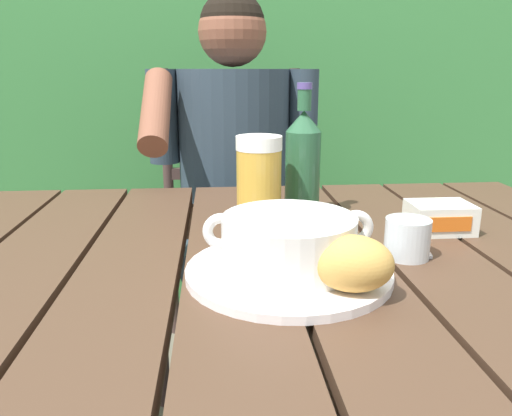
{
  "coord_description": "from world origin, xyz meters",
  "views": [
    {
      "loc": [
        -0.02,
        -0.74,
        1.0
      ],
      "look_at": [
        0.04,
        -0.01,
        0.79
      ],
      "focal_mm": 35.05,
      "sensor_mm": 36.0,
      "label": 1
    }
  ],
  "objects_px": {
    "beer_bottle": "(303,162)",
    "table_knife": "(369,252)",
    "bread_roll": "(352,263)",
    "water_glass_small": "(407,238)",
    "soup_bowl": "(289,241)",
    "serving_plate": "(288,271)",
    "beer_glass": "(259,182)",
    "butter_tub": "(440,217)",
    "chair_near_diner": "(233,227)",
    "person_eating": "(234,172)"
  },
  "relations": [
    {
      "from": "serving_plate",
      "to": "table_knife",
      "type": "relative_size",
      "value": 1.86
    },
    {
      "from": "beer_glass",
      "to": "water_glass_small",
      "type": "distance_m",
      "value": 0.27
    },
    {
      "from": "serving_plate",
      "to": "person_eating",
      "type": "bearing_deg",
      "value": 93.37
    },
    {
      "from": "table_knife",
      "to": "butter_tub",
      "type": "bearing_deg",
      "value": 32.74
    },
    {
      "from": "water_glass_small",
      "to": "table_knife",
      "type": "relative_size",
      "value": 0.44
    },
    {
      "from": "chair_near_diner",
      "to": "beer_bottle",
      "type": "bearing_deg",
      "value": -80.98
    },
    {
      "from": "bread_roll",
      "to": "soup_bowl",
      "type": "bearing_deg",
      "value": 130.6
    },
    {
      "from": "beer_glass",
      "to": "butter_tub",
      "type": "height_order",
      "value": "beer_glass"
    },
    {
      "from": "beer_bottle",
      "to": "water_glass_small",
      "type": "distance_m",
      "value": 0.27
    },
    {
      "from": "butter_tub",
      "to": "chair_near_diner",
      "type": "bearing_deg",
      "value": 112.37
    },
    {
      "from": "bread_roll",
      "to": "table_knife",
      "type": "xyz_separation_m",
      "value": [
        0.07,
        0.15,
        -0.04
      ]
    },
    {
      "from": "beer_bottle",
      "to": "table_knife",
      "type": "xyz_separation_m",
      "value": [
        0.07,
        -0.22,
        -0.1
      ]
    },
    {
      "from": "beer_bottle",
      "to": "soup_bowl",
      "type": "bearing_deg",
      "value": -103.24
    },
    {
      "from": "serving_plate",
      "to": "water_glass_small",
      "type": "xyz_separation_m",
      "value": [
        0.19,
        0.05,
        0.02
      ]
    },
    {
      "from": "bread_roll",
      "to": "butter_tub",
      "type": "xyz_separation_m",
      "value": [
        0.22,
        0.25,
        -0.02
      ]
    },
    {
      "from": "serving_plate",
      "to": "beer_glass",
      "type": "xyz_separation_m",
      "value": [
        -0.02,
        0.22,
        0.08
      ]
    },
    {
      "from": "soup_bowl",
      "to": "water_glass_small",
      "type": "xyz_separation_m",
      "value": [
        0.19,
        0.05,
        -0.02
      ]
    },
    {
      "from": "beer_bottle",
      "to": "water_glass_small",
      "type": "bearing_deg",
      "value": -62.52
    },
    {
      "from": "person_eating",
      "to": "bread_roll",
      "type": "relative_size",
      "value": 10.14
    },
    {
      "from": "serving_plate",
      "to": "bread_roll",
      "type": "relative_size",
      "value": 2.4
    },
    {
      "from": "bread_roll",
      "to": "beer_glass",
      "type": "distance_m",
      "value": 0.32
    },
    {
      "from": "soup_bowl",
      "to": "table_knife",
      "type": "height_order",
      "value": "soup_bowl"
    },
    {
      "from": "butter_tub",
      "to": "beer_glass",
      "type": "bearing_deg",
      "value": 170.51
    },
    {
      "from": "serving_plate",
      "to": "butter_tub",
      "type": "height_order",
      "value": "butter_tub"
    },
    {
      "from": "bread_roll",
      "to": "water_glass_small",
      "type": "height_order",
      "value": "bread_roll"
    },
    {
      "from": "bread_roll",
      "to": "beer_bottle",
      "type": "relative_size",
      "value": 0.47
    },
    {
      "from": "serving_plate",
      "to": "soup_bowl",
      "type": "height_order",
      "value": "soup_bowl"
    },
    {
      "from": "chair_near_diner",
      "to": "bread_roll",
      "type": "xyz_separation_m",
      "value": [
        0.11,
        -1.06,
        0.29
      ]
    },
    {
      "from": "person_eating",
      "to": "beer_glass",
      "type": "height_order",
      "value": "person_eating"
    },
    {
      "from": "chair_near_diner",
      "to": "serving_plate",
      "type": "height_order",
      "value": "chair_near_diner"
    },
    {
      "from": "water_glass_small",
      "to": "beer_bottle",
      "type": "bearing_deg",
      "value": 117.48
    },
    {
      "from": "person_eating",
      "to": "butter_tub",
      "type": "relative_size",
      "value": 11.35
    },
    {
      "from": "beer_glass",
      "to": "water_glass_small",
      "type": "xyz_separation_m",
      "value": [
        0.21,
        -0.17,
        -0.05
      ]
    },
    {
      "from": "water_glass_small",
      "to": "soup_bowl",
      "type": "bearing_deg",
      "value": -163.86
    },
    {
      "from": "chair_near_diner",
      "to": "serving_plate",
      "type": "relative_size",
      "value": 3.5
    },
    {
      "from": "beer_glass",
      "to": "butter_tub",
      "type": "xyz_separation_m",
      "value": [
        0.31,
        -0.05,
        -0.06
      ]
    },
    {
      "from": "soup_bowl",
      "to": "serving_plate",
      "type": "bearing_deg",
      "value": 180.0
    },
    {
      "from": "soup_bowl",
      "to": "beer_glass",
      "type": "distance_m",
      "value": 0.23
    },
    {
      "from": "serving_plate",
      "to": "water_glass_small",
      "type": "relative_size",
      "value": 4.18
    },
    {
      "from": "beer_bottle",
      "to": "butter_tub",
      "type": "relative_size",
      "value": 2.38
    },
    {
      "from": "water_glass_small",
      "to": "person_eating",
      "type": "bearing_deg",
      "value": 107.93
    },
    {
      "from": "serving_plate",
      "to": "beer_bottle",
      "type": "relative_size",
      "value": 1.13
    },
    {
      "from": "bread_roll",
      "to": "butter_tub",
      "type": "distance_m",
      "value": 0.34
    },
    {
      "from": "butter_tub",
      "to": "table_knife",
      "type": "distance_m",
      "value": 0.19
    },
    {
      "from": "serving_plate",
      "to": "beer_glass",
      "type": "height_order",
      "value": "beer_glass"
    },
    {
      "from": "soup_bowl",
      "to": "bread_roll",
      "type": "distance_m",
      "value": 0.1
    },
    {
      "from": "water_glass_small",
      "to": "butter_tub",
      "type": "height_order",
      "value": "water_glass_small"
    },
    {
      "from": "soup_bowl",
      "to": "chair_near_diner",
      "type": "bearing_deg",
      "value": 92.5
    },
    {
      "from": "person_eating",
      "to": "beer_glass",
      "type": "relative_size",
      "value": 7.33
    },
    {
      "from": "person_eating",
      "to": "water_glass_small",
      "type": "distance_m",
      "value": 0.76
    }
  ]
}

